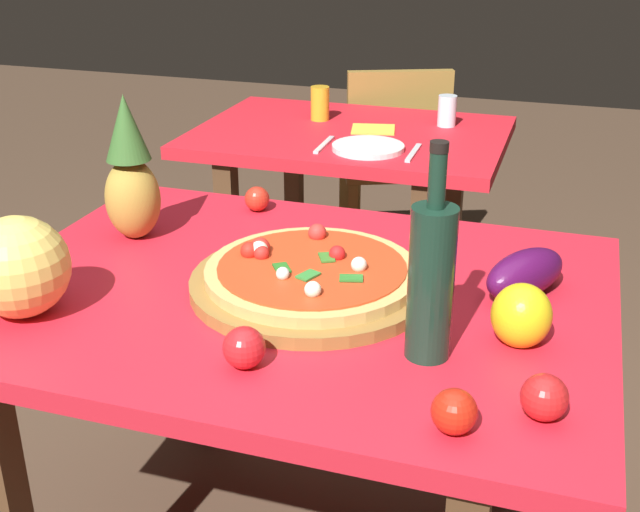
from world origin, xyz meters
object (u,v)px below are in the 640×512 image
at_px(bell_pepper, 521,316).
at_px(tomato_near_board, 257,199).
at_px(display_table, 295,327).
at_px(tomato_beside_pepper, 544,397).
at_px(pizza, 310,270).
at_px(wine_bottle, 431,279).
at_px(fork_utensil, 324,145).
at_px(dinner_plate, 368,147).
at_px(pineapple_left, 131,175).
at_px(drinking_glass_water, 447,111).
at_px(eggplant, 525,273).
at_px(melon, 18,267).
at_px(tomato_by_bottle, 244,348).
at_px(knife_utensil, 413,153).
at_px(dining_chair, 393,157).
at_px(napkin_folded, 373,129).
at_px(pizza_board, 312,283).
at_px(tomato_at_corner, 454,412).
at_px(drinking_glass_juice, 320,103).
at_px(background_table, 349,165).

xyz_separation_m(bell_pepper, tomato_near_board, (-0.67, 0.46, -0.02)).
bearing_deg(display_table, tomato_beside_pepper, -30.81).
bearing_deg(pizza, display_table, -164.50).
distance_m(wine_bottle, fork_utensil, 1.26).
bearing_deg(bell_pepper, dinner_plate, 117.69).
xyz_separation_m(pineapple_left, drinking_glass_water, (0.50, 1.18, -0.09)).
xyz_separation_m(pizza, dinner_plate, (-0.14, 0.95, -0.03)).
height_order(eggplant, fork_utensil, eggplant).
relative_size(pineapple_left, melon, 1.73).
height_order(tomato_by_bottle, knife_utensil, tomato_by_bottle).
distance_m(dining_chair, tomato_near_board, 1.40).
height_order(eggplant, napkin_folded, eggplant).
bearing_deg(dinner_plate, pizza, -81.85).
bearing_deg(pineapple_left, tomato_near_board, 50.33).
relative_size(pizza_board, drinking_glass_water, 4.70).
bearing_deg(display_table, napkin_folded, 97.10).
bearing_deg(wine_bottle, tomato_beside_pepper, -32.42).
xyz_separation_m(display_table, dinner_plate, (-0.11, 0.96, 0.10)).
relative_size(eggplant, tomato_at_corner, 2.95).
height_order(eggplant, knife_utensil, eggplant).
bearing_deg(drinking_glass_water, napkin_folded, -149.54).
relative_size(dining_chair, bell_pepper, 7.45).
relative_size(wine_bottle, fork_utensil, 2.06).
height_order(eggplant, drinking_glass_juice, drinking_glass_juice).
relative_size(wine_bottle, drinking_glass_juice, 3.24).
height_order(pizza_board, melon, melon).
height_order(melon, tomato_beside_pepper, melon).
height_order(wine_bottle, melon, wine_bottle).
height_order(display_table, pineapple_left, pineapple_left).
bearing_deg(tomato_beside_pepper, tomato_near_board, 137.18).
distance_m(background_table, eggplant, 1.24).
distance_m(wine_bottle, tomato_beside_pepper, 0.26).
xyz_separation_m(wine_bottle, eggplant, (0.13, 0.28, -0.10)).
height_order(bell_pepper, drinking_glass_juice, drinking_glass_juice).
bearing_deg(wine_bottle, drinking_glass_water, 98.69).
relative_size(eggplant, tomato_beside_pepper, 2.82).
relative_size(display_table, fork_utensil, 6.80).
relative_size(tomato_beside_pepper, dinner_plate, 0.32).
height_order(pizza, tomato_near_board, pizza).
height_order(pizza, knife_utensil, pizza).
bearing_deg(knife_utensil, tomato_at_corner, -76.29).
bearing_deg(napkin_folded, pineapple_left, -104.98).
distance_m(display_table, pineapple_left, 0.51).
xyz_separation_m(melon, eggplant, (0.87, 0.36, -0.05)).
bearing_deg(pizza, eggplant, 14.34).
xyz_separation_m(wine_bottle, napkin_folded, (-0.45, 1.36, -0.14)).
height_order(tomato_near_board, napkin_folded, tomato_near_board).
xyz_separation_m(drinking_glass_water, napkin_folded, (-0.22, -0.13, -0.05)).
bearing_deg(eggplant, wine_bottle, -115.44).
height_order(dining_chair, tomato_by_bottle, dining_chair).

